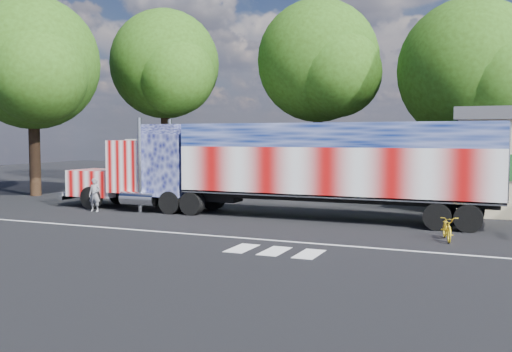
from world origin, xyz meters
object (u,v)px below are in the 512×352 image
at_px(woman, 95,195).
at_px(tree_ne_a, 472,71).
at_px(tree_nw_a, 166,65).
at_px(coach_bus, 216,166).
at_px(tree_w_a, 33,63).
at_px(semi_truck, 278,165).
at_px(bicycle, 447,228).
at_px(tree_n_mid, 320,62).

relative_size(woman, tree_ne_a, 0.13).
relative_size(tree_ne_a, tree_nw_a, 0.93).
xyz_separation_m(coach_bus, tree_w_a, (-10.29, -5.18, 6.54)).
bearing_deg(woman, coach_bus, 71.33).
bearing_deg(tree_w_a, woman, -29.37).
xyz_separation_m(semi_truck, tree_nw_a, (-14.51, 13.39, 6.95)).
bearing_deg(coach_bus, semi_truck, -47.21).
relative_size(coach_bus, woman, 7.29).
bearing_deg(tree_w_a, tree_nw_a, 73.64).
bearing_deg(coach_bus, tree_w_a, -153.27).
relative_size(semi_truck, tree_ne_a, 1.75).
height_order(woman, bicycle, woman).
distance_m(semi_truck, tree_w_a, 18.82).
bearing_deg(bicycle, coach_bus, 130.80).
bearing_deg(tree_n_mid, woman, -110.14).
height_order(woman, tree_ne_a, tree_ne_a).
relative_size(woman, tree_n_mid, 0.12).
bearing_deg(tree_ne_a, bicycle, -89.90).
bearing_deg(bicycle, woman, 162.64).
xyz_separation_m(coach_bus, tree_nw_a, (-7.17, 5.46, 7.51)).
distance_m(tree_nw_a, tree_n_mid, 12.03).
distance_m(semi_truck, woman, 9.55).
bearing_deg(tree_n_mid, coach_bus, -120.77).
relative_size(tree_w_a, tree_ne_a, 1.00).
relative_size(semi_truck, tree_nw_a, 1.62).
bearing_deg(tree_nw_a, tree_w_a, -106.36).
distance_m(woman, tree_n_mid, 20.67).
relative_size(semi_truck, tree_w_a, 1.75).
bearing_deg(bicycle, tree_n_mid, 106.52).
relative_size(tree_w_a, tree_n_mid, 0.91).
bearing_deg(tree_ne_a, coach_bus, -157.31).
height_order(coach_bus, bicycle, coach_bus).
bearing_deg(tree_w_a, tree_ne_a, 24.35).
xyz_separation_m(woman, bicycle, (17.15, -1.43, -0.40)).
bearing_deg(tree_n_mid, tree_w_a, -139.02).
height_order(tree_w_a, tree_n_mid, tree_n_mid).
bearing_deg(coach_bus, woman, -100.63).
xyz_separation_m(tree_w_a, tree_nw_a, (3.12, 10.64, 0.98)).
bearing_deg(tree_ne_a, woman, -136.40).
bearing_deg(bicycle, tree_nw_a, 130.58).
xyz_separation_m(tree_nw_a, tree_n_mid, (11.80, 2.32, -0.08)).
bearing_deg(coach_bus, tree_ne_a, 22.69).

